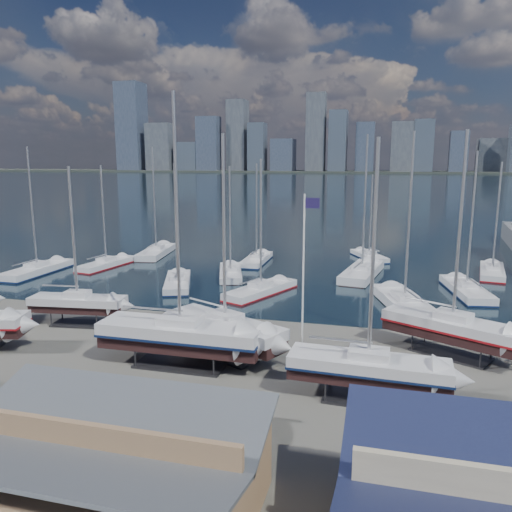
# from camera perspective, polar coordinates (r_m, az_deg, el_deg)

# --- Properties ---
(ground) EXTENTS (1400.00, 1400.00, 0.00)m
(ground) POSITION_cam_1_polar(r_m,az_deg,el_deg) (35.66, -3.49, -12.07)
(ground) COLOR #605E59
(ground) RESTS_ON ground
(water) EXTENTS (1400.00, 600.00, 0.40)m
(water) POSITION_cam_1_polar(r_m,az_deg,el_deg) (341.64, 12.93, 8.21)
(water) COLOR #172936
(water) RESTS_ON ground
(far_shore) EXTENTS (1400.00, 80.00, 2.20)m
(far_shore) POSITION_cam_1_polar(r_m,az_deg,el_deg) (601.43, 13.73, 9.31)
(far_shore) COLOR #2D332D
(far_shore) RESTS_ON ground
(skyline) EXTENTS (639.14, 43.80, 107.69)m
(skyline) POSITION_cam_1_polar(r_m,az_deg,el_deg) (595.77, 13.12, 12.98)
(skyline) COLOR #475166
(skyline) RESTS_ON far_shore
(shed_grey) EXTENTS (12.60, 8.40, 4.17)m
(shed_grey) POSITION_cam_1_polar(r_m,az_deg,el_deg) (21.77, -17.73, -22.29)
(shed_grey) COLOR #8C6B4C
(shed_grey) RESTS_ON ground
(sailboat_cradle_2) EXTENTS (8.32, 3.22, 13.44)m
(sailboat_cradle_2) POSITION_cam_1_polar(r_m,az_deg,el_deg) (45.35, -19.69, -5.06)
(sailboat_cradle_2) COLOR #2D2D33
(sailboat_cradle_2) RESTS_ON ground
(sailboat_cradle_3) EXTENTS (11.35, 3.19, 18.16)m
(sailboat_cradle_3) POSITION_cam_1_polar(r_m,az_deg,el_deg) (34.82, -8.63, -8.90)
(sailboat_cradle_3) COLOR #2D2D33
(sailboat_cradle_3) RESTS_ON ground
(sailboat_cradle_4) EXTENTS (9.80, 6.62, 15.68)m
(sailboat_cradle_4) POSITION_cam_1_polar(r_m,az_deg,el_deg) (36.17, -3.55, -8.24)
(sailboat_cradle_4) COLOR #2D2D33
(sailboat_cradle_4) RESTS_ON ground
(sailboat_cradle_5) EXTENTS (9.41, 2.97, 15.13)m
(sailboat_cradle_5) POSITION_cam_1_polar(r_m,az_deg,el_deg) (30.37, 12.70, -12.40)
(sailboat_cradle_5) COLOR #2D2D33
(sailboat_cradle_5) RESTS_ON ground
(sailboat_cradle_6) EXTENTS (10.00, 7.07, 15.94)m
(sailboat_cradle_6) POSITION_cam_1_polar(r_m,az_deg,el_deg) (38.78, 21.51, -7.66)
(sailboat_cradle_6) COLOR #2D2D33
(sailboat_cradle_6) RESTS_ON ground
(sailboat_moored_0) EXTENTS (3.15, 10.90, 16.26)m
(sailboat_moored_0) POSITION_cam_1_polar(r_m,az_deg,el_deg) (67.73, -23.70, -1.65)
(sailboat_moored_0) COLOR black
(sailboat_moored_0) RESTS_ON water
(sailboat_moored_1) EXTENTS (4.00, 9.63, 13.96)m
(sailboat_moored_1) POSITION_cam_1_polar(r_m,az_deg,el_deg) (68.80, -16.73, -1.00)
(sailboat_moored_1) COLOR black
(sailboat_moored_1) RESTS_ON water
(sailboat_moored_2) EXTENTS (4.77, 11.36, 16.63)m
(sailboat_moored_2) POSITION_cam_1_polar(r_m,az_deg,el_deg) (75.51, -11.32, 0.28)
(sailboat_moored_2) COLOR black
(sailboat_moored_2) RESTS_ON water
(sailboat_moored_3) EXTENTS (5.86, 9.86, 14.25)m
(sailboat_moored_3) POSITION_cam_1_polar(r_m,az_deg,el_deg) (56.66, -8.95, -3.15)
(sailboat_moored_3) COLOR black
(sailboat_moored_3) RESTS_ON water
(sailboat_moored_4) EXTENTS (5.28, 9.53, 13.87)m
(sailboat_moored_4) POSITION_cam_1_polar(r_m,az_deg,el_deg) (60.74, -2.93, -2.07)
(sailboat_moored_4) COLOR black
(sailboat_moored_4) RESTS_ON water
(sailboat_moored_5) EXTENTS (2.82, 9.52, 14.16)m
(sailboat_moored_5) POSITION_cam_1_polar(r_m,az_deg,el_deg) (68.66, 0.07, -0.56)
(sailboat_moored_5) COLOR black
(sailboat_moored_5) RESTS_ON water
(sailboat_moored_6) EXTENTS (6.41, 10.13, 14.71)m
(sailboat_moored_6) POSITION_cam_1_polar(r_m,az_deg,el_deg) (52.64, 0.55, -4.10)
(sailboat_moored_6) COLOR black
(sailboat_moored_6) RESTS_ON water
(sailboat_moored_7) EXTENTS (5.13, 12.10, 17.70)m
(sailboat_moored_7) POSITION_cam_1_polar(r_m,az_deg,el_deg) (61.93, 12.02, -2.04)
(sailboat_moored_7) COLOR black
(sailboat_moored_7) RESTS_ON water
(sailboat_moored_8) EXTENTS (5.87, 8.56, 12.56)m
(sailboat_moored_8) POSITION_cam_1_polar(r_m,az_deg,el_deg) (73.35, 12.79, -0.10)
(sailboat_moored_8) COLOR black
(sailboat_moored_8) RESTS_ON water
(sailboat_moored_9) EXTENTS (6.43, 11.87, 17.27)m
(sailboat_moored_9) POSITION_cam_1_polar(r_m,az_deg,el_deg) (49.65, 16.58, -5.46)
(sailboat_moored_9) COLOR black
(sailboat_moored_9) RESTS_ON water
(sailboat_moored_10) EXTENTS (4.55, 10.73, 15.54)m
(sailboat_moored_10) POSITION_cam_1_polar(r_m,az_deg,el_deg) (57.20, 22.89, -3.75)
(sailboat_moored_10) COLOR black
(sailboat_moored_10) RESTS_ON water
(sailboat_moored_11) EXTENTS (4.23, 9.93, 14.39)m
(sailboat_moored_11) POSITION_cam_1_polar(r_m,az_deg,el_deg) (67.88, 25.37, -1.75)
(sailboat_moored_11) COLOR black
(sailboat_moored_11) RESTS_ON water
(car_b) EXTENTS (4.39, 2.89, 1.37)m
(car_b) POSITION_cam_1_polar(r_m,az_deg,el_deg) (30.29, -20.77, -15.72)
(car_b) COLOR gray
(car_b) RESTS_ON ground
(car_c) EXTENTS (3.34, 5.80, 1.52)m
(car_c) POSITION_cam_1_polar(r_m,az_deg,el_deg) (26.99, -17.87, -18.78)
(car_c) COLOR gray
(car_c) RESTS_ON ground
(car_d) EXTENTS (1.98, 4.62, 1.33)m
(car_d) POSITION_cam_1_polar(r_m,az_deg,el_deg) (26.14, -1.22, -19.51)
(car_d) COLOR gray
(car_d) RESTS_ON ground
(flagpole) EXTENTS (1.04, 0.12, 11.76)m
(flagpole) POSITION_cam_1_polar(r_m,az_deg,el_deg) (33.40, 5.57, -1.51)
(flagpole) COLOR white
(flagpole) RESTS_ON ground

